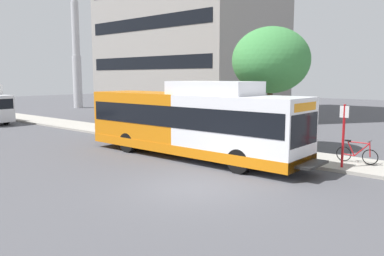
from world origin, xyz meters
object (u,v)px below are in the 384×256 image
(bus_stop_sign_pole, at_px, (344,131))
(street_tree_near_stop, at_px, (271,60))
(bicycle_parked, at_px, (357,153))
(transit_bus, at_px, (191,122))

(bus_stop_sign_pole, distance_m, street_tree_near_stop, 5.86)
(bicycle_parked, distance_m, street_tree_near_stop, 6.36)
(bus_stop_sign_pole, bearing_deg, transit_bus, 107.46)
(bus_stop_sign_pole, height_order, street_tree_near_stop, street_tree_near_stop)
(bicycle_parked, bearing_deg, transit_bus, 115.97)
(transit_bus, relative_size, street_tree_near_stop, 1.96)
(transit_bus, bearing_deg, bus_stop_sign_pole, -72.54)
(transit_bus, distance_m, bus_stop_sign_pole, 6.80)
(bus_stop_sign_pole, height_order, bicycle_parked, bus_stop_sign_pole)
(bus_stop_sign_pole, bearing_deg, street_tree_near_stop, 65.55)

